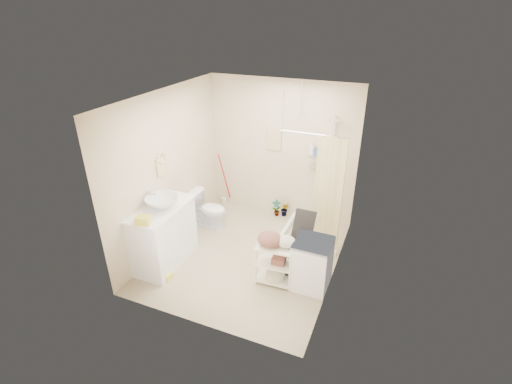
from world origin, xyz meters
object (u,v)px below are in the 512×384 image
laundry_rack (276,260)px  vanity (163,235)px  toilet (209,209)px  washing_machine (312,263)px

laundry_rack → vanity: bearing=-176.1°
vanity → laundry_rack: vanity is taller
vanity → toilet: bearing=83.4°
vanity → washing_machine: (2.30, 0.35, -0.12)m
vanity → washing_machine: 2.33m
toilet → laundry_rack: 1.96m
washing_machine → laundry_rack: size_ratio=1.00×
vanity → toilet: (0.12, 1.24, -0.15)m
laundry_rack → washing_machine: bearing=11.8°
vanity → toilet: vanity is taller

